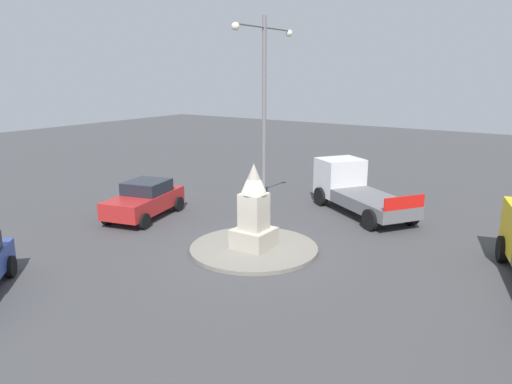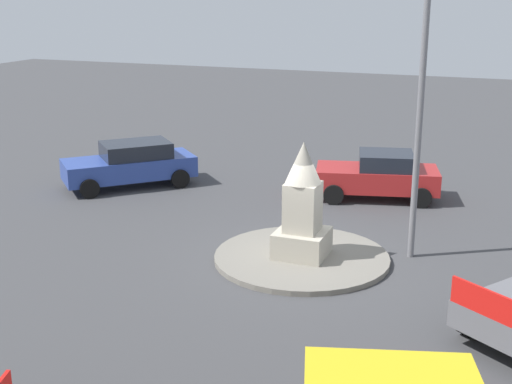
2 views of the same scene
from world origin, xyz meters
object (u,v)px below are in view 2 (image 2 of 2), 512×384
Objects in this scene: car_red_parked_right at (379,175)px; car_blue_parked_left at (131,164)px; streetlamp at (423,65)px; monument at (303,208)px.

car_blue_parked_left is at bearing 11.33° from car_red_parked_right.
car_red_parked_right is at bearing -68.94° from streetlamp.
monument is 0.70× the size of car_red_parked_right.
streetlamp is 6.52m from car_red_parked_right.
car_blue_parked_left reaches higher than car_red_parked_right.
monument is 6.07m from car_red_parked_right.
monument is 0.36× the size of streetlamp.
streetlamp is at bearing -153.76° from monument.
car_red_parked_right is at bearing -168.67° from car_blue_parked_left.
car_blue_parked_left is (10.04, -3.12, -4.04)m from streetlamp.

